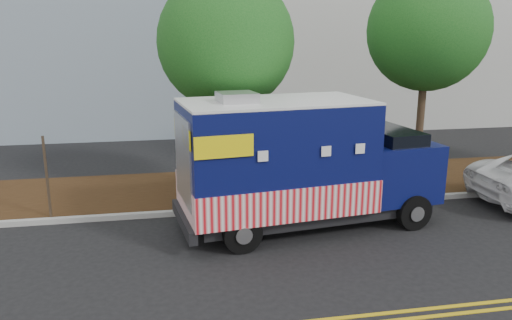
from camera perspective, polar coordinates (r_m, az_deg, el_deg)
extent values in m
plane|color=black|center=(13.25, -1.03, -7.98)|extent=(120.00, 120.00, 0.00)
cube|color=#9E9E99|center=(14.52, -1.93, -5.63)|extent=(120.00, 0.18, 0.15)
cube|color=black|center=(16.49, -3.01, -3.18)|extent=(120.00, 4.00, 0.15)
cylinder|color=#38281C|center=(15.76, -3.30, 2.72)|extent=(0.26, 0.26, 3.73)
sphere|color=#165118|center=(15.44, -3.46, 13.30)|extent=(4.12, 4.12, 4.12)
cylinder|color=#38281C|center=(18.16, 18.24, 4.18)|extent=(0.26, 0.26, 4.11)
sphere|color=#165118|center=(17.91, 19.02, 13.84)|extent=(3.99, 3.99, 3.99)
cube|color=#473828|center=(14.54, -22.76, -2.09)|extent=(0.06, 0.06, 2.40)
cube|color=black|center=(13.55, 6.17, -5.43)|extent=(6.47, 2.92, 0.31)
cube|color=#0A1049|center=(12.74, 2.22, 0.60)|extent=(4.98, 3.16, 2.68)
cube|color=red|center=(13.00, 2.18, -3.46)|extent=(5.04, 3.23, 0.84)
cube|color=white|center=(12.49, 2.28, 6.69)|extent=(4.98, 3.16, 0.07)
cube|color=#B7B7BA|center=(12.16, -2.20, 7.17)|extent=(1.00, 1.00, 0.25)
cube|color=#0A1049|center=(14.36, 14.86, -0.82)|extent=(2.30, 2.64, 1.56)
cube|color=black|center=(14.15, 14.86, 2.08)|extent=(1.39, 2.30, 0.73)
cube|color=black|center=(15.06, 18.03, -2.42)|extent=(0.38, 2.23, 0.33)
cube|color=black|center=(12.61, -8.23, -6.87)|extent=(0.53, 2.52, 0.31)
cube|color=#B7B7BA|center=(12.14, -8.33, 0.04)|extent=(0.31, 2.00, 2.12)
cube|color=#B7B7BA|center=(14.05, 1.65, 2.15)|extent=(2.00, 0.31, 1.23)
cube|color=yellow|center=(10.88, -3.66, 1.52)|extent=(1.33, 0.20, 0.50)
cube|color=yellow|center=(13.42, -6.47, 3.91)|extent=(1.33, 0.20, 0.50)
cylinder|color=black|center=(13.79, 17.54, -5.68)|extent=(0.97, 0.43, 0.94)
cylinder|color=black|center=(15.59, 12.76, -3.04)|extent=(0.97, 0.43, 0.94)
cylinder|color=black|center=(11.83, -1.60, -8.36)|extent=(0.97, 0.43, 0.94)
cylinder|color=black|center=(13.88, -4.25, -4.89)|extent=(0.97, 0.43, 0.94)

